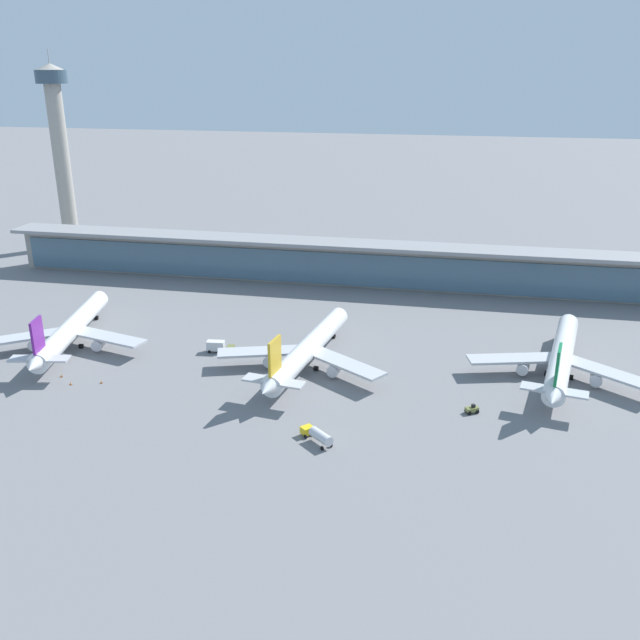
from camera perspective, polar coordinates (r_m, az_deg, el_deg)
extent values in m
plane|color=slate|center=(179.29, -0.73, -3.38)|extent=(1200.00, 1200.00, 0.00)
cylinder|color=white|center=(199.41, -19.74, -0.61)|extent=(14.23, 48.81, 5.14)
cone|color=white|center=(222.88, -17.53, 1.83)|extent=(5.82, 5.49, 5.03)
cone|color=white|center=(176.79, -22.52, -3.50)|extent=(5.61, 6.42, 4.62)
cube|color=black|center=(219.96, -17.78, 1.81)|extent=(4.18, 2.81, 0.62)
cube|color=#B7BABF|center=(199.99, -23.10, -1.29)|extent=(21.12, 17.82, 0.62)
cube|color=#B7BABF|center=(192.20, -17.04, -1.36)|extent=(22.86, 11.25, 0.62)
cylinder|color=silver|center=(199.12, -22.39, -1.83)|extent=(3.49, 4.19, 2.83)
cylinder|color=silver|center=(193.20, -17.78, -1.90)|extent=(3.49, 4.19, 2.83)
cube|color=#661E84|center=(178.38, -22.25, -1.15)|extent=(1.78, 6.21, 7.97)
cube|color=#B7BABF|center=(179.70, -22.11, -2.97)|extent=(14.65, 6.50, 0.44)
cylinder|color=black|center=(199.59, -20.61, -2.02)|extent=(1.28, 1.42, 1.24)
cylinder|color=black|center=(197.62, -19.07, -2.04)|extent=(1.28, 1.42, 1.24)
cylinder|color=black|center=(218.02, -17.94, 0.19)|extent=(1.28, 1.42, 1.24)
cylinder|color=white|center=(174.97, -0.91, -2.27)|extent=(11.98, 48.95, 5.14)
cone|color=white|center=(198.23, 1.75, 0.51)|extent=(5.64, 5.29, 5.03)
cone|color=white|center=(152.73, -4.36, -5.67)|extent=(5.38, 6.25, 4.62)
cube|color=black|center=(195.29, 1.49, 0.48)|extent=(4.11, 2.65, 0.62)
cube|color=#B7BABF|center=(175.45, -4.82, -2.60)|extent=(22.81, 12.19, 0.62)
cube|color=#B7BABF|center=(168.15, 2.10, -3.60)|extent=(21.51, 17.12, 0.62)
cylinder|color=silver|center=(174.71, -4.07, -3.31)|extent=(3.33, 4.08, 2.83)
cylinder|color=silver|center=(169.17, 1.18, -4.09)|extent=(3.33, 4.08, 2.83)
cube|color=gold|center=(153.90, -3.75, -2.96)|extent=(1.49, 6.23, 7.97)
cube|color=#B7BABF|center=(155.55, -3.83, -5.04)|extent=(14.58, 5.86, 0.44)
cylinder|color=black|center=(175.33, -2.08, -3.75)|extent=(1.23, 1.38, 1.24)
cylinder|color=black|center=(173.49, -0.33, -4.01)|extent=(1.23, 1.38, 1.24)
cylinder|color=black|center=(193.59, 1.10, -1.33)|extent=(1.23, 1.38, 1.24)
cylinder|color=white|center=(180.39, 19.28, -2.77)|extent=(14.22, 48.81, 5.14)
cone|color=white|center=(205.10, 19.81, -0.04)|extent=(5.81, 5.49, 5.03)
cone|color=white|center=(156.24, 18.61, -6.14)|extent=(5.60, 6.42, 4.62)
cube|color=black|center=(202.03, 19.79, -0.07)|extent=(4.18, 2.81, 0.62)
cube|color=#B7BABF|center=(177.21, 15.59, -3.08)|extent=(22.86, 11.26, 0.62)
cube|color=#B7BABF|center=(176.69, 22.71, -4.05)|extent=(21.12, 17.82, 0.62)
cylinder|color=silver|center=(177.22, 16.36, -3.79)|extent=(3.48, 4.19, 2.83)
cylinder|color=silver|center=(176.82, 21.78, -4.52)|extent=(3.48, 4.19, 2.83)
cube|color=#14703D|center=(157.83, 18.99, -3.49)|extent=(1.78, 6.21, 7.97)
cube|color=#B7BABF|center=(159.36, 18.73, -5.51)|extent=(14.65, 6.50, 0.44)
cylinder|color=black|center=(179.68, 18.17, -4.20)|extent=(1.28, 1.42, 1.24)
cylinder|color=black|center=(179.55, 19.96, -4.45)|extent=(1.28, 1.42, 1.24)
cylinder|color=black|center=(200.07, 19.54, -1.83)|extent=(1.28, 1.42, 1.24)
cube|color=olive|center=(185.35, -7.35, -2.33)|extent=(2.01, 2.46, 1.50)
cube|color=black|center=(185.06, -7.11, -2.26)|extent=(0.32, 2.07, 0.70)
cube|color=silver|center=(186.05, -8.59, -2.09)|extent=(4.80, 2.73, 2.50)
cylinder|color=black|center=(186.76, -7.50, -2.41)|extent=(0.92, 0.37, 0.90)
cylinder|color=black|center=(184.87, -7.65, -2.66)|extent=(0.92, 0.37, 0.90)
cylinder|color=black|center=(187.89, -8.93, -2.34)|extent=(0.92, 0.37, 0.90)
cylinder|color=black|center=(186.01, -9.09, -2.59)|extent=(0.92, 0.37, 0.90)
cube|color=olive|center=(157.01, 12.40, -7.19)|extent=(3.17, 2.71, 0.90)
cube|color=black|center=(156.79, 12.51, -6.91)|extent=(0.96, 0.96, 0.70)
cylinder|color=black|center=(156.22, 12.21, -7.51)|extent=(0.92, 0.70, 0.90)
cylinder|color=black|center=(157.28, 11.94, -7.28)|extent=(0.92, 0.70, 0.90)
cylinder|color=black|center=(157.16, 12.83, -7.38)|extent=(0.92, 0.70, 0.90)
cylinder|color=black|center=(158.22, 12.56, -7.16)|extent=(0.92, 0.70, 0.90)
cube|color=yellow|center=(144.82, -1.07, -9.04)|extent=(3.09, 3.12, 1.50)
cylinder|color=silver|center=(141.10, 0.08, -9.56)|extent=(5.57, 5.31, 2.10)
cylinder|color=black|center=(143.96, -1.21, -9.57)|extent=(0.86, 0.81, 0.90)
cylinder|color=black|center=(145.08, -0.49, -9.32)|extent=(0.86, 0.81, 0.90)
cylinder|color=black|center=(139.99, 0.17, -10.51)|extent=(0.86, 0.81, 0.90)
cylinder|color=black|center=(141.14, 0.90, -10.24)|extent=(0.86, 0.81, 0.90)
cube|color=#9E998E|center=(239.78, 2.67, 4.60)|extent=(244.44, 8.00, 14.00)
cube|color=slate|center=(235.89, 2.51, 4.16)|extent=(239.55, 0.50, 11.20)
cube|color=gray|center=(235.90, 2.63, 6.25)|extent=(249.33, 12.80, 1.20)
cylinder|color=#9E998E|center=(303.72, -20.42, 11.64)|extent=(6.40, 6.40, 64.70)
cylinder|color=#384C5B|center=(301.09, -21.27, 18.17)|extent=(12.00, 12.00, 5.00)
cone|color=#9E998E|center=(301.05, -21.36, 18.87)|extent=(10.20, 10.20, 2.40)
cylinder|color=#99999E|center=(301.05, -21.46, 19.57)|extent=(0.36, 0.36, 5.00)
cone|color=orange|center=(175.25, -17.57, -4.87)|extent=(0.44, 0.44, 0.70)
cube|color=black|center=(175.39, -17.56, -4.97)|extent=(0.62, 0.62, 0.04)
cone|color=orange|center=(181.77, -20.53, -4.31)|extent=(0.44, 0.44, 0.70)
cube|color=black|center=(181.90, -20.51, -4.40)|extent=(0.62, 0.62, 0.04)
cone|color=orange|center=(176.73, -19.85, -4.93)|extent=(0.44, 0.44, 0.70)
cube|color=black|center=(176.86, -19.84, -5.03)|extent=(0.62, 0.62, 0.04)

